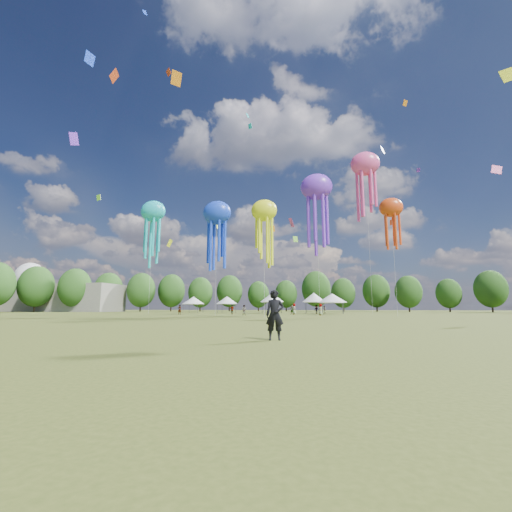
# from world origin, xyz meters

# --- Properties ---
(ground) EXTENTS (300.00, 300.00, 0.00)m
(ground) POSITION_xyz_m (0.00, 0.00, 0.00)
(ground) COLOR #384416
(ground) RESTS_ON ground
(observer_main) EXTENTS (0.75, 0.57, 1.86)m
(observer_main) POSITION_xyz_m (6.73, -2.93, 0.93)
(observer_main) COLOR black
(observer_main) RESTS_ON ground
(spectator_near) EXTENTS (0.84, 0.68, 1.60)m
(spectator_near) POSITION_xyz_m (-4.25, 36.23, 0.80)
(spectator_near) COLOR gray
(spectator_near) RESTS_ON ground
(spectators_far) EXTENTS (25.33, 19.61, 1.93)m
(spectators_far) POSITION_xyz_m (2.20, 46.93, 0.87)
(spectators_far) COLOR gray
(spectators_far) RESTS_ON ground
(festival_tents) EXTENTS (36.17, 12.44, 4.43)m
(festival_tents) POSITION_xyz_m (-3.35, 55.76, 3.08)
(festival_tents) COLOR #47474C
(festival_tents) RESTS_ON ground
(show_kites) EXTENTS (47.16, 27.26, 31.14)m
(show_kites) POSITION_xyz_m (1.02, 41.73, 19.18)
(show_kites) COLOR blue
(show_kites) RESTS_ON ground
(small_kites) EXTENTS (70.39, 53.33, 43.55)m
(small_kites) POSITION_xyz_m (-0.37, 41.95, 30.69)
(small_kites) COLOR blue
(small_kites) RESTS_ON ground
(treeline) EXTENTS (201.57, 95.24, 13.43)m
(treeline) POSITION_xyz_m (-3.87, 62.51, 6.54)
(treeline) COLOR #38281C
(treeline) RESTS_ON ground
(hangar) EXTENTS (40.00, 12.00, 8.00)m
(hangar) POSITION_xyz_m (-72.00, 72.00, 4.00)
(hangar) COLOR gray
(hangar) RESTS_ON ground
(radome) EXTENTS (9.00, 9.00, 16.00)m
(radome) POSITION_xyz_m (-88.00, 78.00, 9.99)
(radome) COLOR white
(radome) RESTS_ON ground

